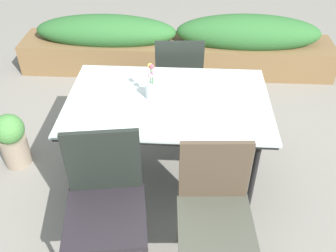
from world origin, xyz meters
The scene contains 8 objects.
ground_plane centered at (0.00, 0.00, 0.00)m, with size 12.00×12.00×0.00m, color gray.
dining_table centered at (-0.01, -0.05, 0.71)m, with size 1.42×0.91×0.76m.
chair_far_side centered at (0.04, 0.67, 0.53)m, with size 0.45×0.45×0.92m.
chair_near_left centered at (-0.34, -0.77, 0.53)m, with size 0.54×0.54×0.93m.
chair_near_right centered at (0.30, -0.78, 0.52)m, with size 0.46×0.46×0.90m.
flower_vase centered at (-0.13, -0.03, 0.85)m, with size 0.08×0.08×0.26m.
planter_box centered at (0.00, 1.74, 0.31)m, with size 3.55×0.55×0.67m.
potted_plant centered at (-1.30, 0.05, 0.25)m, with size 0.25×0.25×0.48m.
Camera 1 is at (0.11, -2.23, 2.24)m, focal length 40.22 mm.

